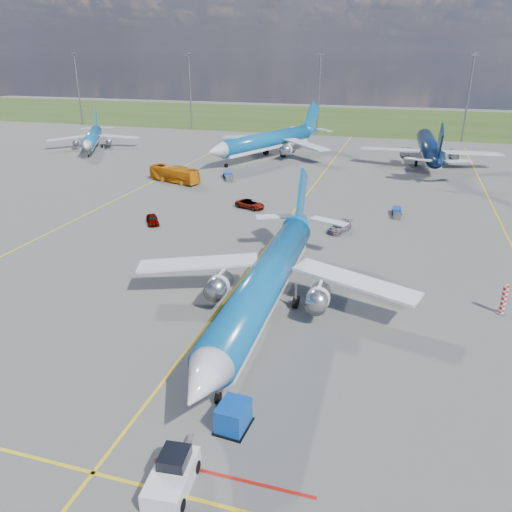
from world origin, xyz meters
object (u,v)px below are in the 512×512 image
(bg_jet_n, at_px, (427,164))
(pushback_tug, at_px, (172,475))
(uld_container, at_px, (233,416))
(service_car_b, at_px, (250,204))
(bg_jet_nnw, at_px, (267,158))
(baggage_tug_c, at_px, (228,176))
(bg_jet_nw, at_px, (94,149))
(warning_post, at_px, (504,299))
(service_car_c, at_px, (339,227))
(service_car_a, at_px, (152,219))
(baggage_tug_w, at_px, (397,213))
(main_airliner, at_px, (265,316))
(apron_bus, at_px, (174,174))

(bg_jet_n, xyz_separation_m, pushback_tug, (-15.50, -96.49, 0.80))
(uld_container, xyz_separation_m, service_car_b, (-13.68, 47.72, -0.24))
(bg_jet_nnw, height_order, baggage_tug_c, bg_jet_nnw)
(bg_jet_nw, height_order, bg_jet_nnw, bg_jet_nnw)
(warning_post, bearing_deg, bg_jet_nw, 143.76)
(service_car_c, bearing_deg, baggage_tug_c, 156.68)
(pushback_tug, height_order, service_car_b, pushback_tug)
(service_car_a, bearing_deg, baggage_tug_w, -10.70)
(bg_jet_n, distance_m, uld_container, 91.98)
(warning_post, bearing_deg, service_car_a, 161.87)
(service_car_a, bearing_deg, main_airliner, -76.61)
(bg_jet_nw, bearing_deg, service_car_c, -60.94)
(main_airliner, height_order, baggage_tug_w, main_airliner)
(service_car_b, distance_m, service_car_c, 16.59)
(uld_container, bearing_deg, service_car_b, 110.81)
(warning_post, height_order, service_car_a, warning_post)
(uld_container, bearing_deg, bg_jet_n, 86.21)
(service_car_b, bearing_deg, bg_jet_nw, 74.73)
(service_car_b, xyz_separation_m, service_car_c, (15.05, -6.98, -0.02))
(main_airliner, xyz_separation_m, baggage_tug_c, (-21.60, 50.37, 0.57))
(warning_post, bearing_deg, service_car_c, 133.64)
(bg_jet_n, bearing_deg, baggage_tug_w, 79.51)
(service_car_c, bearing_deg, baggage_tug_w, 74.33)
(service_car_b, bearing_deg, service_car_c, -95.05)
(bg_jet_n, bearing_deg, service_car_a, 51.33)
(service_car_b, bearing_deg, bg_jet_n, -12.59)
(bg_jet_nw, bearing_deg, uld_container, -79.76)
(bg_jet_nw, height_order, service_car_c, bg_jet_nw)
(pushback_tug, distance_m, baggage_tug_w, 57.02)
(bg_jet_nw, bearing_deg, warning_post, -64.16)
(bg_jet_nw, bearing_deg, service_car_b, -63.01)
(bg_jet_n, xyz_separation_m, apron_bus, (-46.27, -31.01, 1.51))
(apron_bus, height_order, baggage_tug_c, apron_bus)
(bg_jet_nnw, xyz_separation_m, uld_container, (21.94, -87.60, 0.91))
(pushback_tug, bearing_deg, main_airliner, 85.18)
(pushback_tug, bearing_deg, bg_jet_nw, 120.04)
(uld_container, relative_size, baggage_tug_c, 0.42)
(bg_jet_n, distance_m, service_car_a, 66.85)
(warning_post, height_order, service_car_b, warning_post)
(main_airliner, xyz_separation_m, service_car_b, (-11.64, 32.71, 0.67))
(bg_jet_nnw, height_order, bg_jet_n, bg_jet_nnw)
(bg_jet_n, height_order, service_car_b, bg_jet_n)
(warning_post, relative_size, bg_jet_nw, 0.09)
(warning_post, relative_size, baggage_tug_w, 0.69)
(warning_post, relative_size, baggage_tug_c, 0.55)
(bg_jet_n, height_order, uld_container, bg_jet_n)
(service_car_a, bearing_deg, apron_bus, 74.45)
(main_airliner, bearing_deg, uld_container, -83.13)
(bg_jet_nw, height_order, pushback_tug, bg_jet_nw)
(bg_jet_n, distance_m, service_car_b, 51.21)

